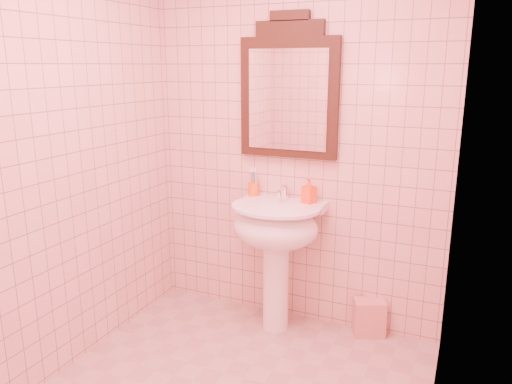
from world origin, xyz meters
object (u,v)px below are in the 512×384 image
at_px(mirror, 289,92).
at_px(soap_dispenser, 309,191).
at_px(towel, 369,318).
at_px(pedestal_sink, 276,235).
at_px(toothbrush_cup, 254,189).

relative_size(mirror, soap_dispenser, 5.56).
distance_m(mirror, towel, 1.56).
bearing_deg(soap_dispenser, pedestal_sink, -119.02).
distance_m(toothbrush_cup, towel, 1.15).
bearing_deg(toothbrush_cup, towel, -0.47).
relative_size(toothbrush_cup, towel, 0.69).
height_order(pedestal_sink, toothbrush_cup, toothbrush_cup).
height_order(mirror, towel, mirror).
distance_m(mirror, soap_dispenser, 0.65).
xyz_separation_m(soap_dispenser, towel, (0.43, 0.03, -0.82)).
distance_m(soap_dispenser, towel, 0.93).
distance_m(pedestal_sink, mirror, 0.93).
height_order(pedestal_sink, towel, pedestal_sink).
height_order(pedestal_sink, soap_dispenser, soap_dispenser).
relative_size(mirror, towel, 3.77).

